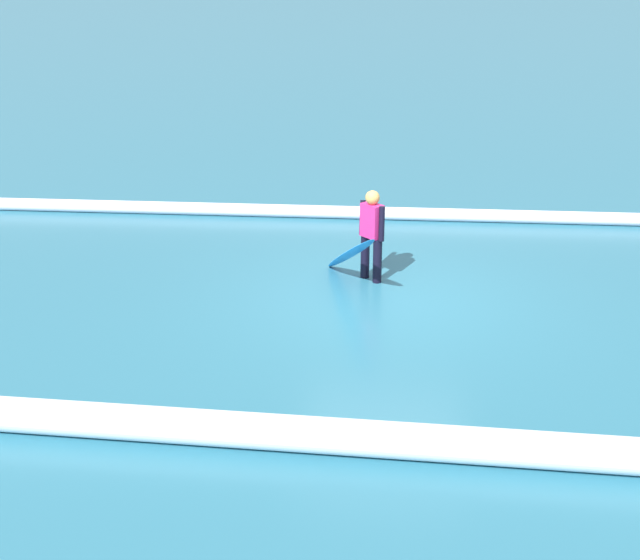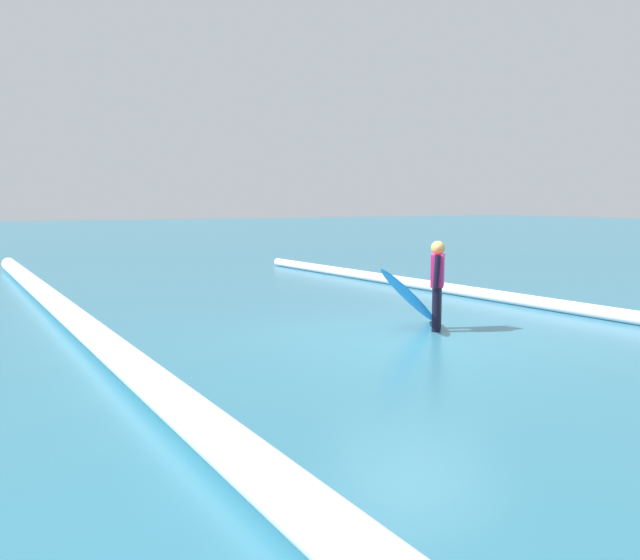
{
  "view_description": "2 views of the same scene",
  "coord_description": "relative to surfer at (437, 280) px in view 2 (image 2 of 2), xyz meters",
  "views": [
    {
      "loc": [
        -0.64,
        12.73,
        5.2
      ],
      "look_at": [
        0.77,
        1.77,
        0.92
      ],
      "focal_mm": 51.62,
      "sensor_mm": 36.0,
      "label": 1
    },
    {
      "loc": [
        -8.15,
        6.25,
        2.06
      ],
      "look_at": [
        -0.23,
        1.76,
        1.01
      ],
      "focal_mm": 37.99,
      "sensor_mm": 36.0,
      "label": 2
    }
  ],
  "objects": [
    {
      "name": "ground_plane",
      "position": [
        -0.29,
        0.71,
        -0.81
      ],
      "size": [
        144.73,
        144.73,
        0.0
      ],
      "primitive_type": "plane",
      "color": "#29697F"
    },
    {
      "name": "surfer",
      "position": [
        0.0,
        0.0,
        0.0
      ],
      "size": [
        0.41,
        0.48,
        1.44
      ],
      "rotation": [
        0.0,
        0.0,
        5.54
      ],
      "color": "black",
      "rests_on": "ground_plane"
    },
    {
      "name": "surfboard",
      "position": [
        0.3,
        0.33,
        -0.28
      ],
      "size": [
        1.07,
        1.81,
        1.1
      ],
      "color": "#268CE5",
      "rests_on": "ground_plane"
    },
    {
      "name": "wave_crest_foreground",
      "position": [
        2.32,
        -3.08,
        -0.69
      ],
      "size": [
        18.02,
        1.05,
        0.24
      ],
      "primitive_type": "cylinder",
      "rotation": [
        0.0,
        1.57,
        0.04
      ],
      "color": "white",
      "rests_on": "ground_plane"
    },
    {
      "name": "wave_crest_midground",
      "position": [
        1.03,
        5.09,
        -0.61
      ],
      "size": [
        25.9,
        0.5,
        0.39
      ],
      "primitive_type": "cylinder",
      "rotation": [
        0.0,
        1.57,
        -0.0
      ],
      "color": "white",
      "rests_on": "ground_plane"
    }
  ]
}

